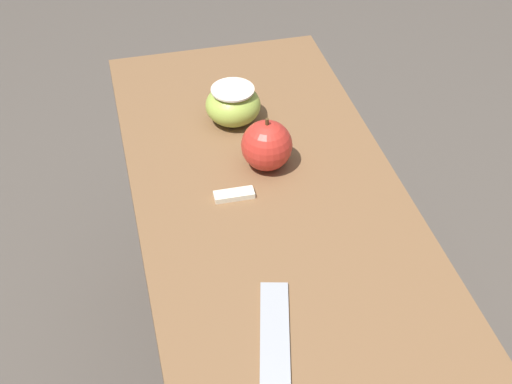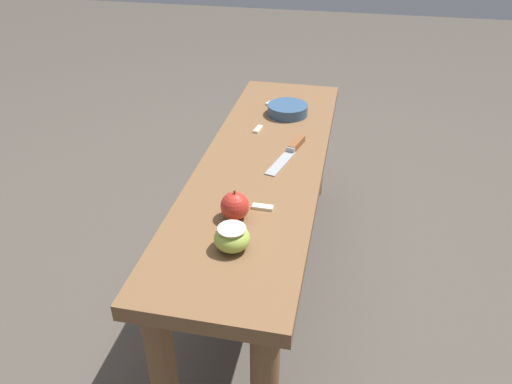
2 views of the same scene
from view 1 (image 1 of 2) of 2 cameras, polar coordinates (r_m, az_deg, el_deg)
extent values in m
cube|color=brown|center=(0.81, 5.58, -12.33)|extent=(1.29, 0.36, 0.04)
cylinder|color=brown|center=(1.36, -7.57, 0.23)|extent=(0.06, 0.06, 0.43)
cylinder|color=brown|center=(1.40, 2.25, 1.77)|extent=(0.06, 0.06, 0.43)
cube|color=#9EA0A5|center=(0.79, 1.51, -11.51)|extent=(0.16, 0.07, 0.00)
sphere|color=red|center=(0.98, 0.87, 3.75)|extent=(0.07, 0.07, 0.07)
cylinder|color=#4C3319|center=(0.96, 0.89, 5.57)|extent=(0.00, 0.00, 0.01)
ellipsoid|color=#9EB747|center=(1.07, -1.85, 6.97)|extent=(0.08, 0.08, 0.06)
cylinder|color=silver|center=(1.06, -1.88, 8.19)|extent=(0.06, 0.06, 0.00)
cube|color=silver|center=(0.95, -1.76, -0.22)|extent=(0.02, 0.05, 0.01)
camera|label=2|loc=(1.73, -21.29, 42.28)|focal=35.00mm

